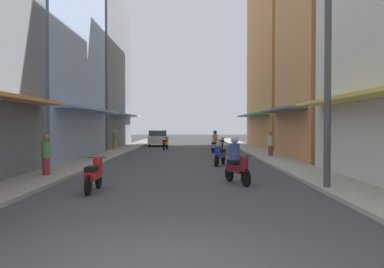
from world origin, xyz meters
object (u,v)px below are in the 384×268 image
(pedestrian_foreground, at_px, (270,145))
(utility_pole, at_px, (328,65))
(pedestrian_far, at_px, (46,156))
(pedestrian_crossing, at_px, (115,140))
(motorbike_blue, at_px, (220,155))
(parked_car, at_px, (157,138))
(motorbike_white, at_px, (216,143))
(motorbike_red, at_px, (94,174))
(motorbike_orange, at_px, (165,143))
(motorbike_silver, at_px, (222,144))
(motorbike_maroon, at_px, (237,162))

(pedestrian_foreground, distance_m, utility_pole, 12.48)
(pedestrian_far, relative_size, pedestrian_crossing, 0.99)
(pedestrian_crossing, distance_m, utility_pole, 20.45)
(motorbike_blue, bearing_deg, parked_car, 104.06)
(motorbike_white, relative_size, pedestrian_far, 1.10)
(motorbike_red, relative_size, pedestrian_far, 1.13)
(pedestrian_foreground, relative_size, pedestrian_far, 0.96)
(utility_pole, bearing_deg, parked_car, 105.74)
(motorbike_white, height_order, pedestrian_foreground, motorbike_white)
(pedestrian_far, bearing_deg, motorbike_red, -49.79)
(parked_car, height_order, utility_pole, utility_pole)
(motorbike_orange, bearing_deg, motorbike_white, -49.96)
(motorbike_silver, relative_size, parked_car, 0.43)
(motorbike_silver, relative_size, motorbike_blue, 1.04)
(pedestrian_foreground, bearing_deg, motorbike_orange, 131.24)
(motorbike_maroon, height_order, motorbike_red, motorbike_maroon)
(pedestrian_foreground, xyz_separation_m, pedestrian_crossing, (-10.41, 5.66, 0.04))
(parked_car, distance_m, utility_pole, 26.63)
(pedestrian_foreground, height_order, pedestrian_far, pedestrian_far)
(pedestrian_foreground, bearing_deg, pedestrian_far, -137.10)
(motorbike_silver, xyz_separation_m, pedestrian_crossing, (-8.08, -1.45, 0.30))
(pedestrian_foreground, bearing_deg, motorbike_blue, -125.12)
(motorbike_maroon, xyz_separation_m, pedestrian_far, (-6.79, 1.38, 0.10))
(parked_car, bearing_deg, motorbike_red, -89.19)
(motorbike_silver, height_order, pedestrian_far, pedestrian_far)
(pedestrian_foreground, bearing_deg, motorbike_maroon, -106.74)
(motorbike_silver, distance_m, pedestrian_crossing, 8.21)
(pedestrian_crossing, bearing_deg, motorbike_white, -17.75)
(motorbike_red, xyz_separation_m, pedestrian_far, (-2.46, 2.91, 0.30))
(parked_car, bearing_deg, motorbike_maroon, -78.95)
(pedestrian_foreground, height_order, pedestrian_crossing, pedestrian_crossing)
(motorbike_orange, relative_size, pedestrian_crossing, 1.12)
(motorbike_maroon, xyz_separation_m, motorbike_orange, (-3.58, 18.42, -0.20))
(motorbike_white, distance_m, pedestrian_crossing, 7.71)
(motorbike_maroon, relative_size, motorbike_white, 0.99)
(motorbike_silver, bearing_deg, pedestrian_far, -115.07)
(motorbike_maroon, distance_m, pedestrian_far, 6.93)
(pedestrian_crossing, bearing_deg, parked_car, 71.99)
(motorbike_maroon, bearing_deg, parked_car, 101.05)
(motorbike_orange, bearing_deg, motorbike_silver, -8.05)
(parked_car, distance_m, pedestrian_far, 22.75)
(motorbike_white, xyz_separation_m, pedestrian_crossing, (-7.34, 2.35, 0.10))
(parked_car, xyz_separation_m, utility_pole, (7.18, -25.47, 2.95))
(motorbike_orange, height_order, pedestrian_crossing, pedestrian_crossing)
(motorbike_blue, distance_m, pedestrian_far, 8.03)
(motorbike_red, bearing_deg, utility_pole, 0.75)
(pedestrian_foreground, distance_m, pedestrian_crossing, 11.85)
(motorbike_white, relative_size, pedestrian_crossing, 1.09)
(motorbike_maroon, relative_size, pedestrian_crossing, 1.07)
(pedestrian_far, height_order, utility_pole, utility_pole)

